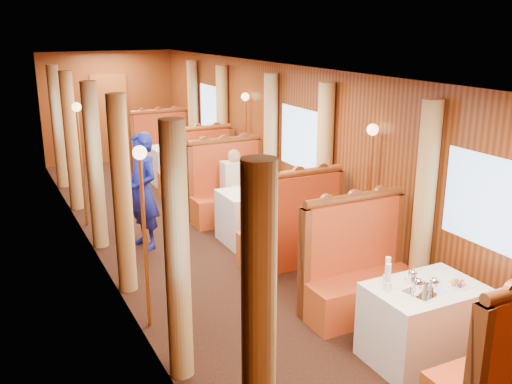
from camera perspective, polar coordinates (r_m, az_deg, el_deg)
floor at (r=8.22m, az=-4.60°, el=-5.57°), size 3.00×12.00×0.01m
ceiling at (r=7.64m, az=-5.04°, el=12.08°), size 3.00×12.00×0.01m
wall_far at (r=13.51m, az=-14.43°, el=8.20°), size 3.00×0.01×2.50m
wall_left at (r=7.43m, az=-15.60°, el=1.62°), size 0.01×12.00×2.50m
wall_right at (r=8.49m, az=4.65°, el=3.99°), size 0.01×12.00×2.50m
doorway_far at (r=13.51m, az=-14.32°, el=7.14°), size 0.80×0.04×2.00m
table_near at (r=5.72m, az=16.37°, el=-12.45°), size 1.05×0.72×0.75m
banquette_near_aft at (r=6.39m, az=10.24°, el=-8.36°), size 1.30×0.55×1.34m
table_mid at (r=8.37m, az=0.11°, el=-2.35°), size 1.05×0.72×0.75m
banquette_mid_fwd at (r=7.52m, az=3.58°, el=-4.23°), size 1.30×0.55×1.34m
banquette_mid_aft at (r=9.23m, az=-2.71°, el=-0.24°), size 1.30×0.55×1.34m
table_far at (r=11.49m, az=-7.74°, el=2.73°), size 1.05×0.72×0.75m
banquette_far_fwd at (r=10.55m, az=-5.95°, el=1.82°), size 1.30×0.55×1.34m
banquette_far_aft at (r=12.42m, az=-9.28°, el=3.93°), size 1.30×0.55×1.34m
tea_tray at (r=5.44m, az=16.51°, el=-9.53°), size 0.38×0.32×0.01m
teapot_left at (r=5.32m, az=15.89°, el=-9.35°), size 0.18×0.15×0.13m
teapot_right at (r=5.41m, az=17.33°, el=-9.12°), size 0.16×0.13×0.12m
teapot_back at (r=5.54m, az=15.37°, el=-8.37°), size 0.17×0.15×0.12m
fruit_plate at (r=5.64m, az=19.53°, el=-8.71°), size 0.20×0.20×0.05m
cup_inboard at (r=5.34m, az=13.03°, el=-8.58°), size 0.08×0.08×0.26m
cup_outboard at (r=5.48m, az=13.00°, el=-7.92°), size 0.08×0.08×0.26m
rose_vase_mid at (r=8.25m, az=0.29°, el=1.36°), size 0.06×0.06×0.36m
rose_vase_far at (r=11.40m, az=-8.00°, el=5.45°), size 0.06×0.06×0.36m
window_left_near at (r=4.15m, az=-5.91°, el=-6.73°), size 0.01×1.20×0.90m
curtain_left_near_a at (r=3.68m, az=0.27°, el=-14.73°), size 0.22×0.22×2.35m
curtain_left_near_b at (r=4.97m, az=-7.89°, el=-6.22°), size 0.22×0.22×2.35m
window_right_near at (r=5.82m, az=22.58°, el=-1.09°), size 0.01×1.20×0.90m
curtain_right_near_b at (r=6.34m, az=16.43°, el=-1.71°), size 0.22×0.22×2.35m
window_left_mid at (r=7.39m, az=-15.61°, el=3.13°), size 0.01×1.20×0.90m
curtain_left_mid_a at (r=6.74m, az=-13.24°, el=-0.38°), size 0.22×0.22×2.35m
curtain_left_mid_b at (r=8.22m, az=-15.83°, el=2.45°), size 0.22×0.22×2.35m
window_right_mid at (r=8.44m, az=4.60°, el=5.30°), size 0.01×1.20×0.90m
curtain_right_mid_a at (r=7.80m, az=6.83°, el=2.24°), size 0.22×0.22×2.35m
curtain_right_mid_b at (r=9.11m, az=1.46°, el=4.42°), size 0.22×0.22×2.35m
window_left_far at (r=10.79m, az=-19.33°, el=6.89°), size 0.01×1.20×0.90m
curtain_left_far_a at (r=10.09m, az=-17.98°, el=4.80°), size 0.22×0.22×2.35m
curtain_left_far_b at (r=11.61m, az=-19.21°, el=6.14°), size 0.22×0.22×2.35m
window_right_far at (r=11.54m, az=-4.46°, el=8.32°), size 0.01×1.20×0.90m
curtain_right_far_a at (r=10.83m, az=-3.37°, el=6.33°), size 0.22×0.22×2.35m
curtain_right_far_b at (r=12.26m, az=-6.28°, el=7.46°), size 0.22×0.22×2.35m
sconce_left_fore at (r=5.77m, az=-11.28°, el=-0.93°), size 0.14×0.14×1.95m
sconce_right_fore at (r=7.00m, az=11.36°, el=2.14°), size 0.14×0.14×1.95m
sconce_left_aft at (r=9.11m, az=-17.25°, el=5.02°), size 0.14×0.14×1.95m
sconce_right_aft at (r=9.93m, az=-1.06°, el=6.66°), size 0.14×0.14×1.95m
steward at (r=8.13m, az=-11.23°, el=0.10°), size 0.53×0.68×1.66m
passenger at (r=8.93m, az=-2.09°, el=1.30°), size 0.40×0.44×0.76m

